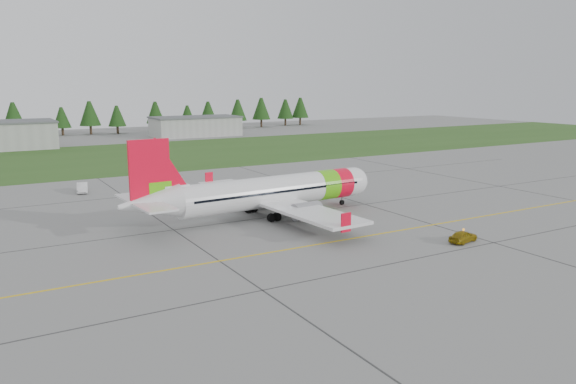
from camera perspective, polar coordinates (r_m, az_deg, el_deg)
ground at (r=50.40m, az=12.80°, el=-6.64°), size 320.00×320.00×0.00m
aircraft at (r=64.15m, az=-1.92°, el=-0.01°), size 31.76×29.30×9.62m
follow_me_car at (r=56.28m, az=17.43°, el=-3.23°), size 1.39×1.56×3.38m
service_van at (r=83.12m, az=-20.24°, el=1.34°), size 1.64×1.58×4.08m
grass_strip at (r=122.42m, az=-14.25°, el=3.65°), size 320.00×50.00×0.03m
taxi_guideline at (r=56.23m, az=7.25°, el=-4.58°), size 120.00×0.25×0.02m
hangar_east at (r=164.04m, az=-9.37°, el=6.55°), size 24.00×12.00×5.20m
treeline at (r=176.32m, az=-19.43°, el=7.16°), size 160.00×8.00×10.00m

